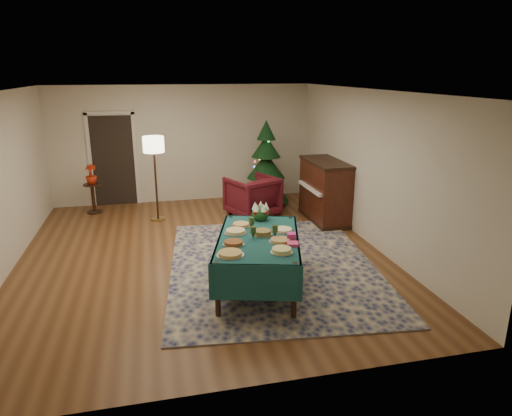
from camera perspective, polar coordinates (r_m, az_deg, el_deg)
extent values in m
plane|color=#593319|center=(7.86, -6.66, -5.75)|extent=(7.00, 7.00, 0.00)
plane|color=white|center=(7.27, -7.39, 14.31)|extent=(7.00, 7.00, 0.00)
plane|color=beige|center=(10.88, -9.05, 7.88)|extent=(6.00, 0.00, 6.00)
plane|color=beige|center=(4.14, -1.64, -6.70)|extent=(6.00, 0.00, 6.00)
plane|color=beige|center=(8.30, 14.11, 4.84)|extent=(0.00, 7.00, 7.00)
cube|color=black|center=(10.93, -17.39, 5.61)|extent=(0.92, 0.02, 2.04)
cube|color=silver|center=(10.96, -20.02, 5.55)|extent=(0.08, 0.04, 2.14)
cube|color=silver|center=(10.88, -14.78, 5.94)|extent=(0.08, 0.04, 2.14)
cube|color=silver|center=(10.77, -17.90, 11.23)|extent=(1.08, 0.04, 0.08)
cube|color=#131B4A|center=(7.36, 2.07, -7.17)|extent=(3.62, 4.51, 0.02)
cylinder|color=black|center=(5.79, -4.82, -10.14)|extent=(0.07, 0.07, 0.76)
cylinder|color=black|center=(7.40, -3.15, -3.94)|extent=(0.07, 0.07, 0.76)
cylinder|color=black|center=(5.76, 4.81, -10.32)|extent=(0.07, 0.07, 0.76)
cylinder|color=black|center=(7.37, 4.27, -4.05)|extent=(0.07, 0.07, 0.76)
cube|color=#13453F|center=(6.42, 0.31, -3.80)|extent=(1.59, 2.16, 0.04)
cube|color=#13453F|center=(7.39, 0.57, -2.77)|extent=(1.11, 0.33, 0.48)
cube|color=#13453F|center=(5.63, -0.06, -9.31)|extent=(1.11, 0.33, 0.48)
cube|color=#13453F|center=(6.50, 5.16, -5.65)|extent=(0.55, 1.90, 0.48)
cube|color=#13453F|center=(6.54, -4.53, -5.51)|extent=(0.55, 1.90, 0.48)
cylinder|color=silver|center=(5.80, -3.24, -5.87)|extent=(0.36, 0.36, 0.01)
cylinder|color=tan|center=(5.79, -3.24, -5.66)|extent=(0.30, 0.30, 0.04)
cylinder|color=silver|center=(5.88, 3.22, -5.55)|extent=(0.29, 0.29, 0.01)
cylinder|color=#D8D172|center=(5.87, 3.23, -5.26)|extent=(0.25, 0.25, 0.05)
cylinder|color=silver|center=(6.14, -2.83, -4.56)|extent=(0.29, 0.29, 0.01)
cylinder|color=brown|center=(6.13, -2.83, -4.33)|extent=(0.25, 0.25, 0.04)
cylinder|color=silver|center=(6.24, 3.05, -4.18)|extent=(0.31, 0.31, 0.01)
cylinder|color=#B2844C|center=(6.23, 3.05, -4.00)|extent=(0.26, 0.26, 0.03)
cylinder|color=silver|center=(6.56, -2.57, -3.12)|extent=(0.33, 0.33, 0.01)
cylinder|color=#D8BF7F|center=(6.55, -2.58, -2.90)|extent=(0.28, 0.28, 0.04)
cylinder|color=silver|center=(6.48, 0.81, -3.35)|extent=(0.29, 0.29, 0.01)
cylinder|color=maroon|center=(6.47, 0.81, -3.04)|extent=(0.24, 0.24, 0.06)
cylinder|color=silver|center=(6.64, 3.40, -2.87)|extent=(0.30, 0.30, 0.01)
cylinder|color=#F2EACC|center=(6.63, 3.41, -2.70)|extent=(0.26, 0.26, 0.03)
cylinder|color=silver|center=(6.86, -1.88, -2.20)|extent=(0.29, 0.29, 0.01)
cylinder|color=tan|center=(6.85, -1.88, -2.03)|extent=(0.24, 0.24, 0.03)
cone|color=#2D471E|center=(6.71, -0.55, -2.28)|extent=(0.07, 0.07, 0.09)
cylinder|color=#2D471E|center=(6.68, -0.55, -1.58)|extent=(0.08, 0.08, 0.09)
cone|color=#2D471E|center=(6.39, 2.40, -3.29)|extent=(0.07, 0.07, 0.09)
cylinder|color=#2D471E|center=(6.36, 2.41, -2.56)|extent=(0.08, 0.08, 0.09)
cone|color=#2D471E|center=(6.33, -0.35, -3.47)|extent=(0.07, 0.07, 0.09)
cylinder|color=#2D471E|center=(6.30, -0.35, -2.73)|extent=(0.08, 0.08, 0.09)
cube|color=#E7407C|center=(6.12, 4.61, -4.50)|extent=(0.19, 0.19, 0.04)
cube|color=#D03990|center=(6.30, 4.44, -3.58)|extent=(0.15, 0.15, 0.10)
sphere|color=#1E4C1E|center=(7.10, 0.54, -0.71)|extent=(0.26, 0.26, 0.26)
cone|color=white|center=(7.08, 1.27, 0.28)|extent=(0.10, 0.10, 0.12)
cone|color=white|center=(7.15, 0.60, 0.44)|extent=(0.10, 0.10, 0.12)
cone|color=white|center=(7.10, -0.14, 0.32)|extent=(0.10, 0.10, 0.12)
cone|color=white|center=(7.00, 0.06, 0.07)|extent=(0.10, 0.10, 0.12)
cone|color=white|center=(6.99, 0.94, 0.05)|extent=(0.10, 0.10, 0.12)
sphere|color=#B20C0F|center=(7.17, 1.14, -0.20)|extent=(0.07, 0.07, 0.07)
sphere|color=#B20C0F|center=(7.16, -0.12, -0.22)|extent=(0.07, 0.07, 0.07)
sphere|color=#B20C0F|center=(7.01, -0.07, -0.60)|extent=(0.07, 0.07, 0.07)
sphere|color=#B20C0F|center=(7.02, 1.22, -0.58)|extent=(0.07, 0.07, 0.07)
imported|color=#521119|center=(9.69, -0.46, 1.71)|extent=(1.20, 1.17, 0.95)
cylinder|color=#A57F3F|center=(9.78, -12.11, -1.33)|extent=(0.30, 0.30, 0.03)
cylinder|color=black|center=(9.57, -12.40, 3.09)|extent=(0.04, 0.04, 1.58)
cylinder|color=#FFEABF|center=(9.42, -12.70, 7.77)|extent=(0.42, 0.42, 0.32)
cylinder|color=black|center=(10.65, -19.50, -0.44)|extent=(0.33, 0.33, 0.04)
cylinder|color=black|center=(10.57, -19.66, 1.10)|extent=(0.07, 0.07, 0.60)
cylinder|color=black|center=(10.49, -19.83, 2.77)|extent=(0.36, 0.36, 0.03)
imported|color=red|center=(10.46, -19.90, 3.47)|extent=(0.24, 0.42, 0.24)
cylinder|color=black|center=(10.65, 1.23, 0.89)|extent=(0.12, 0.12, 0.16)
cone|color=black|center=(10.56, 1.24, 2.76)|extent=(1.16, 1.16, 0.68)
cone|color=black|center=(10.45, 1.26, 5.35)|extent=(0.95, 0.95, 0.58)
cone|color=black|center=(10.37, 1.27, 7.72)|extent=(0.72, 0.72, 0.49)
cone|color=black|center=(10.32, 1.29, 9.74)|extent=(0.46, 0.46, 0.44)
cube|color=black|center=(9.63, 8.44, -1.27)|extent=(0.64, 1.44, 0.08)
cube|color=#36140D|center=(9.47, 8.59, 2.10)|extent=(0.62, 1.42, 1.17)
cube|color=black|center=(9.33, 8.75, 5.71)|extent=(0.66, 1.46, 0.05)
cube|color=white|center=(9.34, 6.89, 2.48)|extent=(0.14, 1.21, 0.06)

